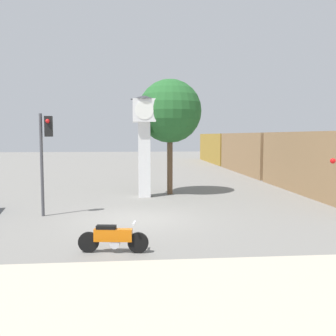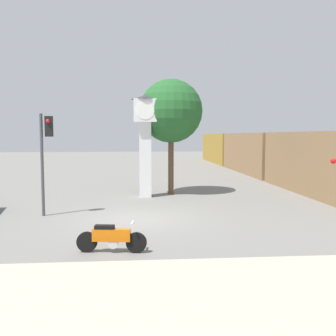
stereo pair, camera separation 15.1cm
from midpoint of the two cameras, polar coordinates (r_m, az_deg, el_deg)
ground_plane at (r=14.48m, az=-4.51°, el=-7.77°), size 120.00×120.00×0.00m
sidewalk_strip at (r=6.83m, az=-4.35°, el=-22.39°), size 36.00×6.00×0.10m
motorcycle at (r=10.47m, az=-8.22°, el=-10.48°), size 1.92×0.45×0.85m
clock_tower at (r=19.38m, az=-3.29°, el=5.78°), size 1.39×1.39×5.24m
freight_train at (r=33.21m, az=13.31°, el=2.27°), size 2.80×36.55×3.40m
traffic_light at (r=15.45m, az=-17.90°, el=3.25°), size 0.50×0.35×4.05m
street_tree at (r=20.28m, az=0.67°, el=8.61°), size 3.40×3.40×6.20m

